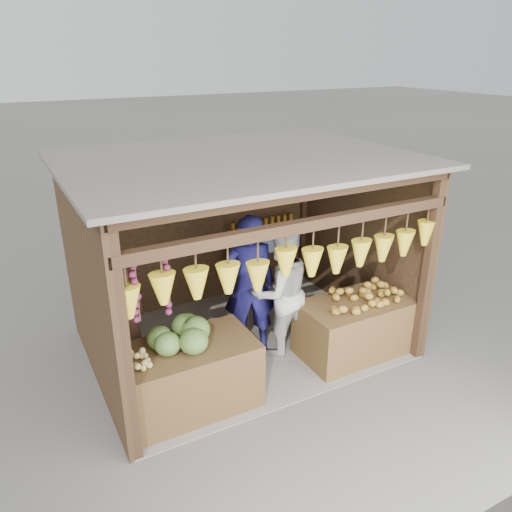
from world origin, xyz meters
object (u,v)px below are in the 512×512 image
at_px(vendor_seated, 121,305).
at_px(counter_left, 190,377).
at_px(woman_standing, 280,292).
at_px(man_standing, 249,284).
at_px(counter_right, 354,327).

bearing_deg(vendor_seated, counter_left, 115.47).
relative_size(woman_standing, vendor_seated, 1.54).
height_order(counter_left, woman_standing, woman_standing).
bearing_deg(man_standing, counter_right, 165.75).
bearing_deg(man_standing, counter_left, 53.43).
bearing_deg(counter_right, woman_standing, 148.09).
bearing_deg(counter_left, vendor_seated, 111.39).
height_order(man_standing, vendor_seated, man_standing).
distance_m(counter_right, vendor_seated, 3.10).
bearing_deg(vendor_seated, man_standing, 171.48).
relative_size(man_standing, woman_standing, 1.09).
height_order(counter_left, man_standing, man_standing).
xyz_separation_m(man_standing, vendor_seated, (-1.64, 0.37, -0.08)).
relative_size(counter_left, counter_right, 1.01).
distance_m(counter_right, man_standing, 1.54).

